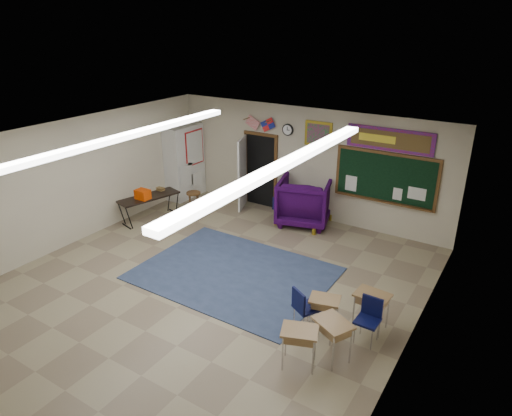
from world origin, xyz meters
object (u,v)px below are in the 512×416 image
Objects in this scene: wingback_armchair at (304,201)px; student_desk_front_left at (324,312)px; folding_table at (150,207)px; wooden_stool at (194,204)px; student_desk_front_right at (371,309)px.

wingback_armchair is 2.17× the size of student_desk_front_left.
folding_table reaches higher than wooden_stool.
wingback_armchair reaches higher than wooden_stool.
student_desk_front_left is 0.90× the size of student_desk_front_right.
student_desk_front_left is (2.36, -3.90, -0.27)m from wingback_armchair.
folding_table is at bearing 13.53° from wingback_armchair.
wingback_armchair reaches higher than student_desk_front_right.
student_desk_front_right is 6.82m from folding_table.
wingback_armchair reaches higher than folding_table.
folding_table is (-3.64, -2.06, -0.25)m from wingback_armchair.
wingback_armchair is at bearing 44.99° from folding_table.
wooden_stool is (-2.80, -1.20, -0.27)m from wingback_armchair.
wingback_armchair is 1.98× the size of wooden_stool.
folding_table is 2.52× the size of wooden_stool.
wooden_stool is at bearing 61.30° from folding_table.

